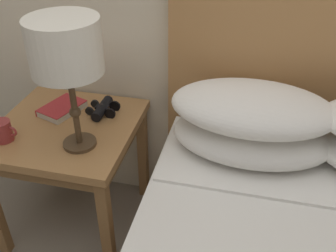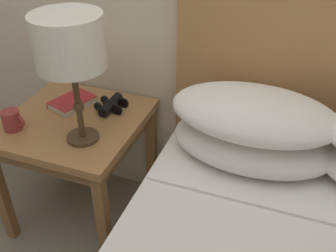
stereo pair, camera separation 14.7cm
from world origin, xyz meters
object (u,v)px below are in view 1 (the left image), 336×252
(binoculars_pair, at_px, (103,108))
(coffee_mug, at_px, (3,131))
(table_lamp, at_px, (65,49))
(nightstand, at_px, (68,140))
(book_on_nightstand, at_px, (62,108))

(binoculars_pair, bearing_deg, coffee_mug, -137.30)
(table_lamp, bearing_deg, nightstand, 136.21)
(nightstand, relative_size, table_lamp, 1.14)
(nightstand, distance_m, coffee_mug, 0.27)
(coffee_mug, bearing_deg, table_lamp, 7.55)
(nightstand, height_order, binoculars_pair, binoculars_pair)
(table_lamp, distance_m, binoculars_pair, 0.45)
(table_lamp, bearing_deg, binoculars_pair, 89.48)
(book_on_nightstand, height_order, binoculars_pair, binoculars_pair)
(nightstand, xyz_separation_m, binoculars_pair, (0.12, 0.13, 0.10))
(book_on_nightstand, bearing_deg, binoculars_pair, 8.85)
(book_on_nightstand, bearing_deg, table_lamp, -49.90)
(binoculars_pair, distance_m, coffee_mug, 0.42)
(table_lamp, height_order, book_on_nightstand, table_lamp)
(nightstand, bearing_deg, binoculars_pair, 47.94)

